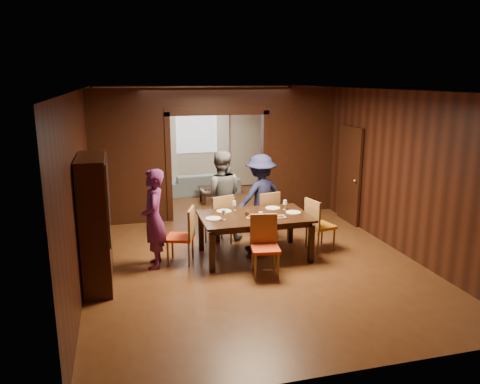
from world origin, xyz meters
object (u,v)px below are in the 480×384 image
object	(u,v)px
coffee_table	(215,194)
chair_near	(265,247)
person_purple	(154,219)
chair_far_r	(264,215)
chair_left	(180,236)
dining_table	(254,236)
chair_far_l	(218,219)
person_grey	(221,196)
sofa	(203,183)
chair_right	(321,224)
hutch	(95,222)
person_navy	(260,196)

from	to	relation	value
coffee_table	chair_near	size ratio (longest dim) A/B	0.82
person_purple	chair_far_r	size ratio (longest dim) A/B	1.72
chair_left	chair_near	world-z (taller)	same
dining_table	chair_far_l	size ratio (longest dim) A/B	1.96
chair_far_r	person_purple	bearing A→B (deg)	8.65
person_grey	chair_far_r	bearing A→B (deg)	179.69
sofa	dining_table	world-z (taller)	dining_table
sofa	chair_left	bearing A→B (deg)	71.97
chair_far_l	chair_far_r	distance (m)	0.94
chair_right	chair_far_l	world-z (taller)	same
chair_right	chair_far_r	distance (m)	1.18
person_grey	chair_left	world-z (taller)	person_grey
sofa	hutch	size ratio (longest dim) A/B	0.99
chair_far_l	hutch	bearing A→B (deg)	14.90
person_purple	person_navy	xyz separation A→B (m)	(2.17, 1.03, -0.00)
chair_right	chair_near	world-z (taller)	same
coffee_table	chair_near	bearing A→B (deg)	-91.71
chair_near	hutch	world-z (taller)	hutch
sofa	chair_near	world-z (taller)	chair_near
person_navy	dining_table	world-z (taller)	person_navy
person_navy	dining_table	size ratio (longest dim) A/B	0.87
person_navy	chair_left	distance (m)	2.02
chair_near	chair_far_r	bearing A→B (deg)	81.62
chair_left	sofa	bearing A→B (deg)	-175.55
coffee_table	chair_far_r	xyz separation A→B (m)	(0.38, -2.98, 0.28)
person_purple	person_grey	world-z (taller)	person_grey
person_navy	chair_far_r	distance (m)	0.38
coffee_table	chair_near	xyz separation A→B (m)	(-0.14, -4.69, 0.28)
chair_left	chair_near	size ratio (longest dim) A/B	1.00
chair_far_l	chair_far_r	world-z (taller)	same
person_navy	chair_far_l	xyz separation A→B (m)	(-0.90, -0.18, -0.35)
dining_table	chair_right	xyz separation A→B (m)	(1.27, 0.01, 0.10)
sofa	person_navy	bearing A→B (deg)	93.85
sofa	coffee_table	size ratio (longest dim) A/B	2.48
chair_far_l	chair_far_r	xyz separation A→B (m)	(0.94, 0.03, 0.00)
person_grey	chair_right	world-z (taller)	person_grey
coffee_table	chair_right	size ratio (longest dim) A/B	0.82
person_navy	dining_table	bearing A→B (deg)	48.47
person_purple	coffee_table	bearing A→B (deg)	160.60
coffee_table	person_grey	bearing A→B (deg)	-99.16
coffee_table	chair_right	distance (m)	4.02
dining_table	coffee_table	bearing A→B (deg)	88.90
coffee_table	sofa	bearing A→B (deg)	98.09
chair_far_l	hutch	world-z (taller)	hutch
person_purple	coffee_table	world-z (taller)	person_purple
sofa	dining_table	xyz separation A→B (m)	(0.07, -4.82, 0.09)
chair_right	chair_far_r	xyz separation A→B (m)	(-0.81, 0.85, 0.00)
person_grey	person_purple	bearing A→B (deg)	50.37
sofa	chair_far_r	distance (m)	4.00
dining_table	chair_far_r	bearing A→B (deg)	61.99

